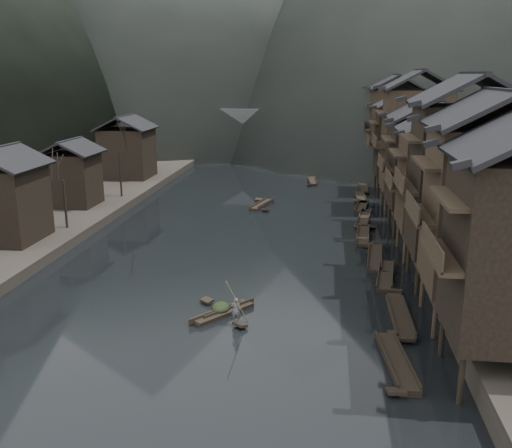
# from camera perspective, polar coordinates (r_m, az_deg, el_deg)

# --- Properties ---
(water) EXTENTS (300.00, 300.00, 0.00)m
(water) POSITION_cam_1_polar(r_m,az_deg,el_deg) (39.52, -4.49, -8.02)
(water) COLOR black
(water) RESTS_ON ground
(left_bank) EXTENTS (40.00, 200.00, 1.20)m
(left_bank) POSITION_cam_1_polar(r_m,az_deg,el_deg) (88.02, -21.97, 4.14)
(left_bank) COLOR #2D2823
(left_bank) RESTS_ON ground
(stilt_houses) EXTENTS (9.00, 67.60, 15.97)m
(stilt_houses) POSITION_cam_1_polar(r_m,az_deg,el_deg) (56.25, 17.21, 7.76)
(stilt_houses) COLOR black
(stilt_houses) RESTS_ON ground
(left_houses) EXTENTS (8.10, 53.20, 8.73)m
(left_houses) POSITION_cam_1_polar(r_m,az_deg,el_deg) (63.15, -19.43, 5.20)
(left_houses) COLOR black
(left_houses) RESTS_ON left_bank
(bare_trees) EXTENTS (3.96, 43.44, 7.92)m
(bare_trees) POSITION_cam_1_polar(r_m,az_deg,el_deg) (54.14, -20.01, 4.66)
(bare_trees) COLOR black
(bare_trees) RESTS_ON left_bank
(moored_sampans) EXTENTS (2.93, 62.62, 0.47)m
(moored_sampans) POSITION_cam_1_polar(r_m,az_deg,el_deg) (58.51, 11.20, -0.42)
(moored_sampans) COLOR black
(moored_sampans) RESTS_ON water
(midriver_boats) EXTENTS (12.81, 49.55, 0.45)m
(midriver_boats) POSITION_cam_1_polar(r_m,az_deg,el_deg) (89.40, 1.82, 5.10)
(midriver_boats) COLOR black
(midriver_boats) RESTS_ON water
(stone_bridge) EXTENTS (40.00, 6.00, 9.00)m
(stone_bridge) POSITION_cam_1_polar(r_m,az_deg,el_deg) (108.38, 3.14, 9.42)
(stone_bridge) COLOR #4C4C4F
(stone_bridge) RESTS_ON ground
(hero_sampan) EXTENTS (3.88, 4.57, 0.44)m
(hero_sampan) POSITION_cam_1_polar(r_m,az_deg,el_deg) (37.76, -3.36, -8.78)
(hero_sampan) COLOR black
(hero_sampan) RESTS_ON water
(cargo_heap) EXTENTS (1.13, 1.48, 0.68)m
(cargo_heap) POSITION_cam_1_polar(r_m,az_deg,el_deg) (37.73, -3.54, -7.86)
(cargo_heap) COLOR black
(cargo_heap) RESTS_ON hero_sampan
(boatman) EXTENTS (0.62, 0.43, 1.62)m
(boatman) POSITION_cam_1_polar(r_m,az_deg,el_deg) (35.89, -2.02, -8.25)
(boatman) COLOR slate
(boatman) RESTS_ON hero_sampan
(bamboo_pole) EXTENTS (1.33, 1.99, 3.94)m
(bamboo_pole) POSITION_cam_1_polar(r_m,az_deg,el_deg) (34.87, -1.73, -4.06)
(bamboo_pole) COLOR #8C7A51
(bamboo_pole) RESTS_ON boatman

